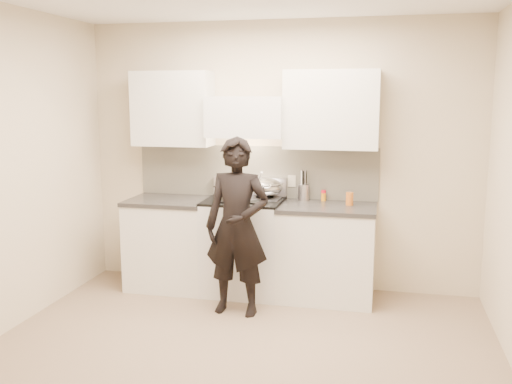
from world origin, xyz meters
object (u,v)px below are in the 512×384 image
(wok, at_px, (266,187))
(stove, at_px, (244,246))
(counter_right, at_px, (327,252))
(person, at_px, (237,227))
(utensil_crock, at_px, (303,191))

(wok, bearing_deg, stove, -143.60)
(counter_right, bearing_deg, wok, 167.16)
(stove, xyz_separation_m, wok, (0.20, 0.14, 0.58))
(counter_right, bearing_deg, person, -143.20)
(counter_right, bearing_deg, utensil_crock, 137.96)
(stove, bearing_deg, person, -82.04)
(wok, relative_size, utensil_crock, 1.42)
(person, bearing_deg, wok, 83.64)
(person, bearing_deg, stove, 101.03)
(wok, xyz_separation_m, utensil_crock, (0.36, 0.10, -0.04))
(wok, relative_size, person, 0.27)
(counter_right, xyz_separation_m, utensil_crock, (-0.27, 0.24, 0.55))
(stove, xyz_separation_m, person, (0.08, -0.56, 0.33))
(wok, bearing_deg, counter_right, -12.84)
(stove, relative_size, wok, 2.26)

